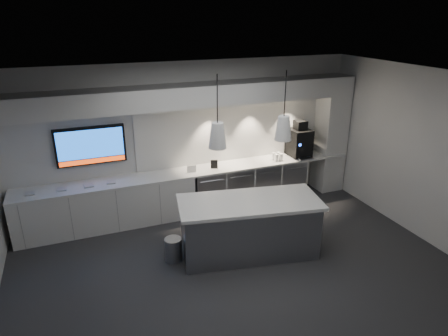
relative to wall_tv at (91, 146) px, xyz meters
name	(u,v)px	position (x,y,z in m)	size (l,w,h in m)	color
floor	(237,269)	(1.90, -2.45, -1.56)	(7.00, 7.00, 0.00)	#2B2C2E
ceiling	(240,80)	(1.90, -2.45, 1.44)	(7.00, 7.00, 0.00)	black
wall_back	(189,137)	(1.90, 0.05, -0.06)	(7.00, 7.00, 0.00)	silver
wall_front	(345,283)	(1.90, -4.95, -0.06)	(7.00, 7.00, 0.00)	silver
wall_right	(420,154)	(5.40, -2.45, -0.06)	(7.00, 7.00, 0.00)	silver
back_counter	(195,171)	(1.90, -0.27, -0.68)	(6.80, 0.65, 0.04)	white
left_base_cabinets	(107,206)	(0.15, -0.27, -1.13)	(3.30, 0.63, 0.86)	silver
fridge_unit_a	(207,190)	(2.15, -0.27, -1.13)	(0.60, 0.61, 0.85)	gray
fridge_unit_b	(235,185)	(2.78, -0.27, -1.13)	(0.60, 0.61, 0.85)	gray
fridge_unit_c	(262,181)	(3.41, -0.27, -1.13)	(0.60, 0.61, 0.85)	gray
fridge_unit_d	(287,177)	(4.04, -0.27, -1.13)	(0.60, 0.61, 0.85)	gray
backsplash	(244,129)	(3.10, 0.03, -0.01)	(4.60, 0.03, 1.30)	silver
soffit	(192,95)	(1.90, -0.25, 0.84)	(6.90, 0.60, 0.40)	silver
column	(330,134)	(5.10, -0.25, -0.26)	(0.55, 0.55, 2.60)	silver
wall_tv	(91,146)	(0.00, 0.00, 0.00)	(1.25, 0.07, 0.72)	black
island	(249,227)	(2.26, -2.09, -1.06)	(2.46, 1.40, 0.98)	gray
bin	(173,249)	(1.02, -1.83, -1.36)	(0.28, 0.28, 0.40)	gray
coffee_machine	(299,141)	(4.30, -0.25, -0.34)	(0.43, 0.60, 0.78)	black
sign_black	(214,164)	(2.29, -0.32, -0.57)	(0.14, 0.02, 0.18)	black
sign_white	(192,169)	(1.81, -0.35, -0.59)	(0.18, 0.02, 0.14)	white
cup_cluster	(277,157)	(3.71, -0.37, -0.58)	(0.19, 0.19, 0.16)	white
tray_a	(30,193)	(-1.11, -0.31, -0.65)	(0.16, 0.16, 0.03)	#B4B4B4
tray_b	(62,189)	(-0.58, -0.32, -0.65)	(0.16, 0.16, 0.03)	#B4B4B4
tray_c	(89,186)	(-0.13, -0.33, -0.65)	(0.16, 0.16, 0.03)	#B4B4B4
tray_d	(111,182)	(0.27, -0.31, -0.65)	(0.16, 0.16, 0.03)	#B4B4B4
pendant_left	(217,135)	(1.71, -2.09, 0.59)	(0.27, 0.27, 1.09)	silver
pendant_right	(283,128)	(2.82, -2.09, 0.59)	(0.27, 0.27, 1.09)	silver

